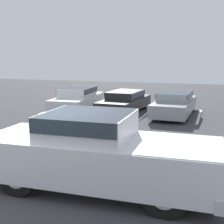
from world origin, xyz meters
TOP-DOWN VIEW (x-y plane):
  - ground_plane at (0.00, 0.00)m, footprint 60.00×60.00m
  - stall_stripe_a at (-5.11, 10.24)m, footprint 0.12×4.14m
  - stall_stripe_b at (-2.35, 10.24)m, footprint 0.12×4.14m
  - stall_stripe_c at (0.40, 10.24)m, footprint 0.12×4.14m
  - stall_stripe_d at (3.15, 10.24)m, footprint 0.12×4.14m
  - pickup_truck at (1.43, 0.17)m, footprint 5.47×2.11m
  - parked_sedan_a at (-3.88, 10.51)m, footprint 2.21×4.92m
  - parked_sedan_b at (-0.89, 10.32)m, footprint 2.06×4.65m
  - parked_sedan_c at (1.88, 10.13)m, footprint 1.91×4.85m

SIDE VIEW (x-z plane):
  - ground_plane at x=0.00m, z-range 0.00..0.00m
  - stall_stripe_a at x=-5.11m, z-range 0.00..0.01m
  - stall_stripe_b at x=-2.35m, z-range 0.00..0.01m
  - stall_stripe_c at x=0.40m, z-range 0.00..0.01m
  - stall_stripe_d at x=3.15m, z-range 0.00..0.01m
  - parked_sedan_b at x=-0.89m, z-range 0.04..1.20m
  - parked_sedan_c at x=1.88m, z-range 0.04..1.27m
  - parked_sedan_a at x=-3.88m, z-range 0.04..1.28m
  - pickup_truck at x=1.43m, z-range 0.00..1.81m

